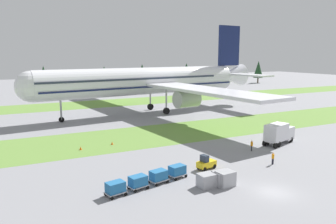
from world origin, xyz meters
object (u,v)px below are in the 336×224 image
(taxiway_marker_1, at_px, (81,148))
(ground_crew_loader, at_px, (273,158))
(cargo_dolly_fourth, at_px, (115,188))
(airliner, at_px, (150,81))
(cargo_dolly_second, at_px, (158,176))
(taxiway_marker_0, at_px, (112,143))
(ground_crew_marshaller, at_px, (252,145))
(cargo_dolly_lead, at_px, (177,170))
(catering_truck, at_px, (279,133))
(uld_container_0, at_px, (207,180))
(baggage_tug, at_px, (206,163))
(uld_container_2, at_px, (222,178))
(cargo_dolly_third, at_px, (138,181))
(uld_container_1, at_px, (225,179))

(taxiway_marker_1, bearing_deg, ground_crew_loader, -40.47)
(cargo_dolly_fourth, bearing_deg, airliner, 140.46)
(cargo_dolly_second, height_order, taxiway_marker_0, cargo_dolly_second)
(taxiway_marker_0, bearing_deg, airliner, 54.71)
(ground_crew_marshaller, bearing_deg, airliner, -138.13)
(cargo_dolly_lead, relative_size, catering_truck, 0.34)
(uld_container_0, bearing_deg, airliner, 73.96)
(cargo_dolly_second, distance_m, uld_container_0, 5.73)
(baggage_tug, xyz_separation_m, catering_truck, (18.01, 5.14, 1.14))
(baggage_tug, bearing_deg, cargo_dolly_lead, -90.00)
(baggage_tug, relative_size, uld_container_2, 1.41)
(baggage_tug, xyz_separation_m, cargo_dolly_third, (-10.59, -2.24, 0.10))
(baggage_tug, xyz_separation_m, ground_crew_loader, (9.34, -2.56, 0.13))
(uld_container_1, bearing_deg, taxiway_marker_1, 117.96)
(uld_container_1, bearing_deg, uld_container_2, 112.37)
(airliner, relative_size, ground_crew_marshaller, 45.94)
(cargo_dolly_fourth, bearing_deg, ground_crew_marshaller, 93.35)
(ground_crew_loader, bearing_deg, uld_container_0, 169.80)
(ground_crew_marshaller, bearing_deg, baggage_tug, -29.45)
(cargo_dolly_lead, bearing_deg, cargo_dolly_third, -90.00)
(cargo_dolly_fourth, xyz_separation_m, taxiway_marker_1, (0.35, 19.41, -0.64))
(cargo_dolly_lead, relative_size, cargo_dolly_fourth, 1.00)
(cargo_dolly_fourth, relative_size, ground_crew_marshaller, 1.42)
(cargo_dolly_second, xyz_separation_m, uld_container_2, (6.41, -3.81, -0.10))
(catering_truck, bearing_deg, uld_container_2, -79.12)
(uld_container_1, bearing_deg, cargo_dolly_fourth, 166.04)
(cargo_dolly_second, xyz_separation_m, uld_container_1, (6.59, -4.25, -0.04))
(airliner, height_order, cargo_dolly_fourth, airliner)
(cargo_dolly_fourth, xyz_separation_m, catering_truck, (31.44, 7.97, 1.03))
(baggage_tug, xyz_separation_m, uld_container_0, (-3.24, -5.16, -0.03))
(cargo_dolly_fourth, relative_size, taxiway_marker_0, 4.85)
(taxiway_marker_0, bearing_deg, uld_container_0, -78.97)
(taxiway_marker_0, distance_m, taxiway_marker_1, 5.51)
(uld_container_0, bearing_deg, uld_container_2, -8.67)
(uld_container_0, height_order, uld_container_2, uld_container_2)
(cargo_dolly_lead, height_order, uld_container_1, uld_container_1)
(cargo_dolly_third, relative_size, ground_crew_marshaller, 1.42)
(cargo_dolly_third, xyz_separation_m, uld_container_1, (9.43, -3.65, -0.04))
(uld_container_1, bearing_deg, cargo_dolly_second, 147.20)
(cargo_dolly_third, distance_m, uld_container_2, 9.79)
(cargo_dolly_second, height_order, taxiway_marker_1, cargo_dolly_second)
(airliner, bearing_deg, cargo_dolly_lead, 154.37)
(baggage_tug, distance_m, ground_crew_marshaller, 11.68)
(airliner, relative_size, baggage_tug, 28.42)
(uld_container_2, bearing_deg, cargo_dolly_lead, 129.02)
(uld_container_2, height_order, taxiway_marker_1, uld_container_2)
(baggage_tug, bearing_deg, uld_container_2, -25.73)
(cargo_dolly_second, relative_size, cargo_dolly_fourth, 1.00)
(cargo_dolly_third, xyz_separation_m, taxiway_marker_1, (-2.49, 18.81, -0.64))
(airliner, xyz_separation_m, taxiway_marker_1, (-23.75, -26.64, -8.14))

